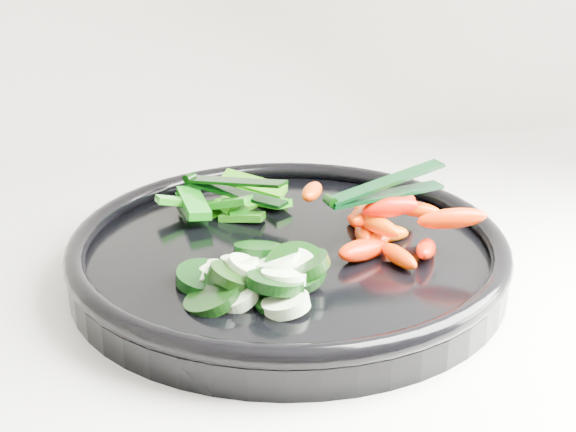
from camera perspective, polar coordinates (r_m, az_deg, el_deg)
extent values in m
cylinder|color=black|center=(0.69, 0.00, -3.24)|extent=(0.40, 0.40, 0.02)
torus|color=black|center=(0.68, 0.00, -1.85)|extent=(0.41, 0.41, 0.02)
cylinder|color=black|center=(0.60, -5.37, -5.85)|extent=(0.06, 0.06, 0.03)
cylinder|color=#B2CFA5|center=(0.60, -3.76, -5.79)|extent=(0.05, 0.05, 0.02)
cylinder|color=black|center=(0.63, -4.33, -4.61)|extent=(0.05, 0.05, 0.03)
cylinder|color=beige|center=(0.63, -4.42, -4.28)|extent=(0.04, 0.04, 0.02)
cylinder|color=black|center=(0.60, -0.58, -5.97)|extent=(0.05, 0.05, 0.02)
cylinder|color=#CEEBBC|center=(0.59, -0.15, -6.29)|extent=(0.04, 0.04, 0.02)
cylinder|color=black|center=(0.63, -4.22, -4.55)|extent=(0.05, 0.05, 0.01)
cylinder|color=beige|center=(0.64, -4.12, -3.98)|extent=(0.04, 0.04, 0.01)
cylinder|color=black|center=(0.63, -5.91, -4.42)|extent=(0.07, 0.07, 0.02)
cylinder|color=beige|center=(0.63, -5.11, -4.31)|extent=(0.03, 0.03, 0.01)
cylinder|color=black|center=(0.64, -4.61, -4.20)|extent=(0.06, 0.07, 0.03)
cylinder|color=beige|center=(0.64, -6.00, -4.17)|extent=(0.04, 0.04, 0.02)
cylinder|color=black|center=(0.62, 1.06, -3.62)|extent=(0.06, 0.06, 0.03)
cylinder|color=beige|center=(0.63, -0.34, -3.20)|extent=(0.04, 0.04, 0.02)
cylinder|color=black|center=(0.65, -2.16, -2.39)|extent=(0.05, 0.05, 0.02)
cylinder|color=beige|center=(0.63, -3.48, -3.32)|extent=(0.04, 0.04, 0.02)
cylinder|color=black|center=(0.61, -3.92, -4.32)|extent=(0.05, 0.05, 0.03)
cylinder|color=beige|center=(0.62, -2.95, -3.69)|extent=(0.04, 0.04, 0.02)
cylinder|color=black|center=(0.62, 0.54, -3.71)|extent=(0.06, 0.06, 0.03)
cylinder|color=#D6EEBE|center=(0.62, 0.48, -3.65)|extent=(0.04, 0.04, 0.03)
cylinder|color=black|center=(0.63, 0.64, -3.26)|extent=(0.04, 0.04, 0.02)
cylinder|color=#DAECBD|center=(0.63, -0.77, -3.37)|extent=(0.05, 0.05, 0.02)
cylinder|color=black|center=(0.60, -0.95, -4.75)|extent=(0.06, 0.06, 0.02)
cylinder|color=#DDF7C5|center=(0.61, -0.33, -4.39)|extent=(0.04, 0.05, 0.02)
ellipsoid|color=#FF4800|center=(0.69, 6.46, -1.64)|extent=(0.04, 0.04, 0.02)
ellipsoid|color=#F50E00|center=(0.67, 5.46, -2.47)|extent=(0.05, 0.04, 0.03)
ellipsoid|color=red|center=(0.66, 7.88, -2.84)|extent=(0.03, 0.05, 0.02)
ellipsoid|color=#F62100|center=(0.72, 5.17, -0.41)|extent=(0.03, 0.05, 0.02)
ellipsoid|color=#F52800|center=(0.68, 9.79, -2.33)|extent=(0.04, 0.05, 0.03)
ellipsoid|color=#F84000|center=(0.70, 5.46, -1.21)|extent=(0.02, 0.05, 0.02)
ellipsoid|color=red|center=(0.67, 5.13, -2.41)|extent=(0.05, 0.04, 0.03)
ellipsoid|color=#E45C00|center=(0.70, 6.86, -1.22)|extent=(0.05, 0.03, 0.03)
ellipsoid|color=#FF4500|center=(0.74, 5.35, 0.35)|extent=(0.02, 0.04, 0.02)
ellipsoid|color=red|center=(0.73, 8.20, 1.07)|extent=(0.04, 0.04, 0.02)
ellipsoid|color=#E64500|center=(0.70, 5.52, 0.18)|extent=(0.02, 0.04, 0.02)
ellipsoid|color=#FF5F00|center=(0.68, 6.21, -0.51)|extent=(0.04, 0.05, 0.02)
ellipsoid|color=red|center=(0.69, 5.42, -0.14)|extent=(0.04, 0.04, 0.02)
ellipsoid|color=#E13A00|center=(0.72, 9.16, 0.48)|extent=(0.05, 0.03, 0.02)
ellipsoid|color=#E74A00|center=(0.71, 1.72, 1.75)|extent=(0.03, 0.05, 0.02)
ellipsoid|color=red|center=(0.68, 7.27, 0.62)|extent=(0.05, 0.02, 0.02)
ellipsoid|color=#FE2600|center=(0.67, 11.59, -0.18)|extent=(0.06, 0.03, 0.03)
cube|color=#0F6209|center=(0.76, -3.86, 0.59)|extent=(0.02, 0.05, 0.02)
cube|color=#1E6209|center=(0.77, -3.34, 0.77)|extent=(0.06, 0.05, 0.03)
cube|color=#1A6309|center=(0.77, -1.45, 1.03)|extent=(0.04, 0.06, 0.02)
cube|color=#1D6409|center=(0.74, -3.29, -0.06)|extent=(0.04, 0.03, 0.01)
cube|color=#1B710A|center=(0.77, -4.27, 0.87)|extent=(0.07, 0.05, 0.02)
cube|color=#10740B|center=(0.77, -6.89, 0.78)|extent=(0.03, 0.06, 0.01)
cube|color=#0A6B0E|center=(0.75, -4.48, 0.92)|extent=(0.05, 0.05, 0.02)
cube|color=#0B730F|center=(0.75, -7.75, 1.03)|extent=(0.05, 0.02, 0.02)
cube|color=#106B0A|center=(0.75, -6.73, 0.95)|extent=(0.03, 0.07, 0.01)
cube|color=#26710A|center=(0.79, -2.48, 2.21)|extent=(0.07, 0.05, 0.02)
cylinder|color=black|center=(0.66, 3.02, 1.11)|extent=(0.01, 0.01, 0.01)
cube|color=black|center=(0.69, 7.00, 1.52)|extent=(0.11, 0.04, 0.00)
cube|color=black|center=(0.68, 7.05, 2.42)|extent=(0.11, 0.04, 0.02)
cylinder|color=black|center=(0.78, -7.02, 2.75)|extent=(0.01, 0.01, 0.01)
cube|color=black|center=(0.75, -3.78, 1.65)|extent=(0.09, 0.09, 0.00)
cube|color=black|center=(0.75, -3.81, 2.46)|extent=(0.09, 0.09, 0.02)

